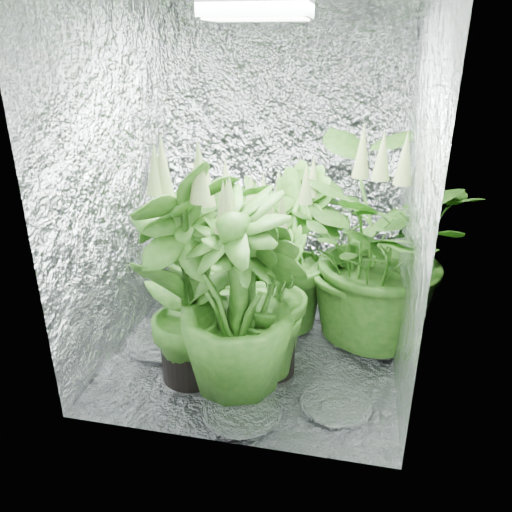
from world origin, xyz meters
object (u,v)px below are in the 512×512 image
at_px(grow_lamp, 257,9).
at_px(plant_b, 260,247).
at_px(plant_g, 273,295).
at_px(plant_a, 216,245).
at_px(plant_c, 290,252).
at_px(circulation_fan, 362,310).
at_px(plant_d, 251,262).
at_px(plant_h, 236,300).
at_px(plant_e, 371,249).
at_px(plant_f, 187,276).

distance_m(grow_lamp, plant_b, 1.49).
distance_m(grow_lamp, plant_g, 1.37).
distance_m(plant_a, plant_c, 0.49).
bearing_deg(plant_g, grow_lamp, 120.85).
distance_m(plant_a, circulation_fan, 1.01).
distance_m(plant_d, circulation_fan, 0.76).
xyz_separation_m(plant_a, plant_d, (0.24, -0.06, -0.08)).
relative_size(plant_g, plant_h, 0.89).
height_order(plant_b, plant_g, plant_g).
height_order(grow_lamp, plant_d, grow_lamp).
distance_m(plant_a, plant_e, 0.98).
distance_m(plant_a, plant_g, 0.73).
bearing_deg(plant_d, plant_b, 87.36).
bearing_deg(plant_h, grow_lamp, 87.13).
bearing_deg(plant_b, plant_f, -103.12).
height_order(plant_b, plant_d, plant_b).
bearing_deg(plant_f, plant_d, 73.17).
bearing_deg(circulation_fan, plant_e, -78.96).
relative_size(grow_lamp, plant_c, 0.46).
height_order(grow_lamp, plant_h, grow_lamp).
bearing_deg(plant_c, plant_a, 174.18).
relative_size(plant_g, circulation_fan, 3.01).
bearing_deg(plant_e, plant_f, -149.94).
distance_m(plant_h, circulation_fan, 1.03).
distance_m(plant_g, plant_h, 0.25).
relative_size(plant_b, plant_g, 0.94).
height_order(plant_c, plant_d, plant_c).
xyz_separation_m(plant_a, plant_g, (0.47, -0.56, -0.02)).
bearing_deg(plant_b, grow_lamp, -80.49).
relative_size(plant_a, plant_e, 0.81).
distance_m(plant_c, plant_f, 0.78).
xyz_separation_m(plant_e, circulation_fan, (-0.01, 0.14, -0.47)).
relative_size(plant_d, plant_f, 0.71).
height_order(grow_lamp, plant_f, grow_lamp).
bearing_deg(plant_d, plant_e, -8.19).
distance_m(grow_lamp, circulation_fan, 1.82).
height_order(plant_g, plant_h, plant_h).
relative_size(plant_a, plant_b, 1.10).
bearing_deg(plant_e, plant_c, 166.67).
xyz_separation_m(plant_e, plant_g, (-0.49, -0.40, -0.14)).
bearing_deg(plant_e, plant_h, -137.56).
height_order(plant_f, plant_g, plant_f).
xyz_separation_m(plant_d, plant_f, (-0.19, -0.63, 0.18)).
height_order(plant_e, circulation_fan, plant_e).
xyz_separation_m(plant_c, plant_g, (-0.02, -0.51, -0.03)).
relative_size(plant_b, plant_c, 0.88).
bearing_deg(plant_h, plant_b, 94.09).
distance_m(plant_e, plant_h, 0.88).
height_order(plant_f, circulation_fan, plant_f).
bearing_deg(circulation_fan, plant_a, -176.27).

